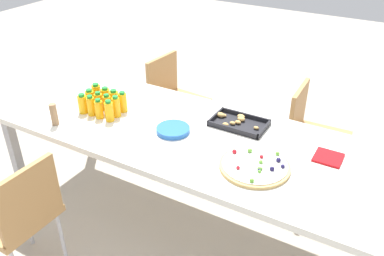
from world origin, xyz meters
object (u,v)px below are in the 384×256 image
Objects in this scene: juice_bottle_7 at (116,107)px; juice_bottle_11 at (123,102)px; chair_far_left at (173,96)px; juice_bottle_3 at (109,111)px; plate_stack at (173,130)px; juice_bottle_1 at (91,106)px; snack_tray at (238,123)px; fruit_pizza at (255,166)px; party_table at (188,140)px; chair_near_left at (20,213)px; juice_bottle_0 at (83,104)px; juice_bottle_9 at (106,97)px; juice_bottle_10 at (114,100)px; cardboard_tube at (54,114)px; juice_bottle_2 at (99,109)px; juice_bottle_5 at (99,102)px; juice_bottle_4 at (90,99)px; chair_far_right at (311,131)px; napkin_stack at (328,157)px; juice_bottle_6 at (107,104)px; juice_bottle_8 at (97,94)px.

juice_bottle_7 reaches higher than juice_bottle_11.
juice_bottle_7 reaches higher than chair_far_left.
juice_bottle_3 is 0.44m from plate_stack.
snack_tray is at bearing 22.14° from juice_bottle_1.
juice_bottle_7 is 0.39× the size of fruit_pizza.
fruit_pizza is at bearing -54.59° from snack_tray.
juice_bottle_3 is at bearing -165.90° from party_table.
juice_bottle_0 reaches higher than chair_near_left.
juice_bottle_1 reaches higher than juice_bottle_9.
chair_near_left is at bearing -84.47° from juice_bottle_9.
juice_bottle_10 is 0.40m from cardboard_tube.
juice_bottle_5 is (-0.06, 0.07, 0.00)m from juice_bottle_2.
juice_bottle_4 is at bearing 177.93° from juice_bottle_7.
juice_bottle_5 is (0.01, 0.07, -0.00)m from juice_bottle_1.
juice_bottle_4 is at bearing -163.08° from juice_bottle_11.
chair_near_left is 6.13× the size of juice_bottle_0.
fruit_pizza is at bearing -0.82° from juice_bottle_1.
juice_bottle_4 is 0.95× the size of cardboard_tube.
party_table is 0.52m from fruit_pizza.
juice_bottle_2 is at bearing -28.43° from juice_bottle_4.
juice_bottle_0 is 0.92× the size of juice_bottle_7.
chair_far_right is 5.53× the size of napkin_stack.
chair_far_left is at bearing 96.81° from juice_bottle_3.
juice_bottle_6 is (0.07, 0.01, -0.00)m from juice_bottle_5.
juice_bottle_1 is 1.04× the size of juice_bottle_6.
juice_bottle_2 is at bearing 2.17° from chair_near_left.
chair_near_left is 4.04× the size of plate_stack.
juice_bottle_9 is (-0.07, 0.16, 0.00)m from juice_bottle_2.
party_table is 0.52m from juice_bottle_7.
juice_bottle_10 reaches higher than juice_bottle_0.
juice_bottle_2 reaches higher than fruit_pizza.
snack_tray is 0.60m from napkin_stack.
chair_far_left is (-1.19, 0.00, 0.00)m from chair_far_right.
juice_bottle_0 is at bearing -162.93° from juice_bottle_7.
chair_far_left is 6.00× the size of juice_bottle_10.
chair_far_right is at bearing 95.46° from chair_far_left.
juice_bottle_9 is 0.66× the size of plate_stack.
fruit_pizza is 0.43m from napkin_stack.
juice_bottle_5 is at bearing 154.36° from juice_bottle_3.
juice_bottle_2 is 0.17m from juice_bottle_11.
fruit_pizza is (1.01, -0.16, -0.05)m from juice_bottle_11.
juice_bottle_5 is (0.08, 0.07, 0.00)m from juice_bottle_0.
juice_bottle_4 is at bearing 82.21° from cardboard_tube.
juice_bottle_5 is 0.96× the size of cardboard_tube.
juice_bottle_8 is at bearing 137.86° from juice_bottle_5.
juice_bottle_6 is at bearing 0.29° from juice_bottle_4.
juice_bottle_7 is 0.08m from juice_bottle_11.
snack_tray is 2.41× the size of cardboard_tube.
juice_bottle_1 is 0.97× the size of juice_bottle_3.
chair_far_left is 0.92m from juice_bottle_5.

